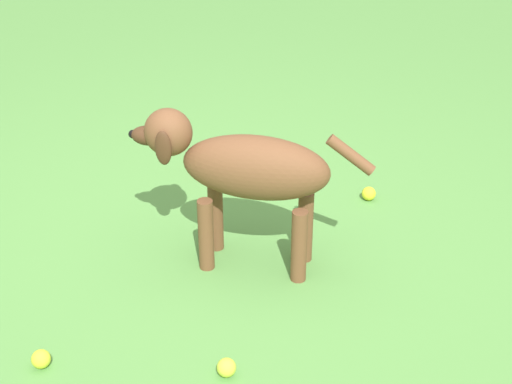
# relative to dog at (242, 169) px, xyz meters

# --- Properties ---
(ground) EXTENTS (14.00, 14.00, 0.00)m
(ground) POSITION_rel_dog_xyz_m (-0.02, 0.17, -0.43)
(ground) COLOR #548C42
(dog) EXTENTS (0.46, 0.90, 0.65)m
(dog) POSITION_rel_dog_xyz_m (0.00, 0.00, 0.00)
(dog) COLOR brown
(dog) RESTS_ON ground
(tennis_ball_0) EXTENTS (0.07, 0.07, 0.07)m
(tennis_ball_0) POSITION_rel_dog_xyz_m (-0.50, 0.77, -0.40)
(tennis_ball_0) COLOR #C8D430
(tennis_ball_0) RESTS_ON ground
(tennis_ball_1) EXTENTS (0.07, 0.07, 0.07)m
(tennis_ball_1) POSITION_rel_dog_xyz_m (-0.65, 0.16, -0.40)
(tennis_ball_1) COLOR #C3D639
(tennis_ball_1) RESTS_ON ground
(tennis_ball_2) EXTENTS (0.07, 0.07, 0.07)m
(tennis_ball_2) POSITION_rel_dog_xyz_m (0.40, -0.66, -0.40)
(tennis_ball_2) COLOR yellow
(tennis_ball_2) RESTS_ON ground
(water_bowl) EXTENTS (0.22, 0.22, 0.06)m
(water_bowl) POSITION_rel_dog_xyz_m (0.83, -0.02, -0.40)
(water_bowl) COLOR red
(water_bowl) RESTS_ON ground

